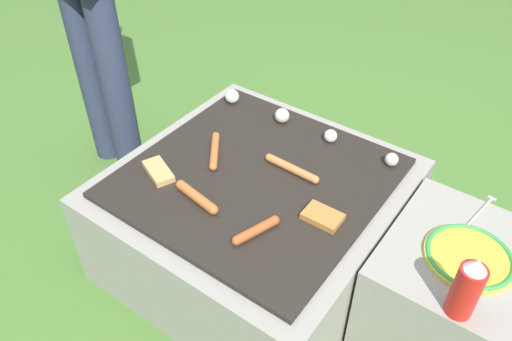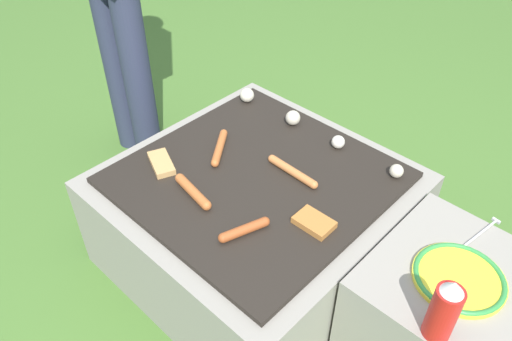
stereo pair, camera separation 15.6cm
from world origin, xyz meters
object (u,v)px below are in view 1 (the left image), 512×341
Objects in this scene: sausage_front_center at (215,151)px; plate_colorful at (469,256)px; condiment_bottle at (467,288)px; fork_utensil at (480,211)px.

sausage_front_center is 0.68× the size of plate_colorful.
condiment_bottle reaches higher than plate_colorful.
sausage_front_center is 0.83m from plate_colorful.
sausage_front_center is at bearing -163.12° from fork_utensil.
sausage_front_center is 0.87m from condiment_bottle.
sausage_front_center reaches higher than plate_colorful.
condiment_bottle is at bearing -80.39° from plate_colorful.
sausage_front_center reaches higher than fork_utensil.
condiment_bottle is at bearing -80.95° from fork_utensil.
plate_colorful is 1.28× the size of fork_utensil.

